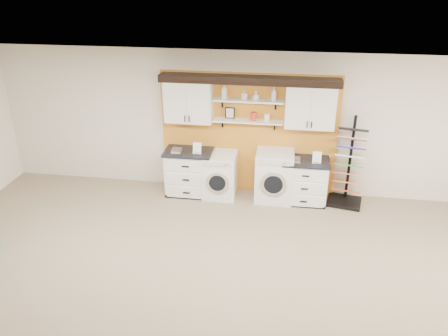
% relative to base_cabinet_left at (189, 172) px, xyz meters
% --- Properties ---
extents(floor, '(10.00, 10.00, 0.00)m').
position_rel_base_cabinet_left_xyz_m(floor, '(1.13, -3.64, -0.46)').
color(floor, '#7E6A55').
rests_on(floor, ground).
extents(ceiling, '(10.00, 10.00, 0.00)m').
position_rel_base_cabinet_left_xyz_m(ceiling, '(1.13, -3.64, 2.34)').
color(ceiling, white).
rests_on(ceiling, wall_back).
extents(wall_back, '(10.00, 0.00, 10.00)m').
position_rel_base_cabinet_left_xyz_m(wall_back, '(1.13, 0.36, 0.94)').
color(wall_back, beige).
rests_on(wall_back, floor).
extents(accent_panel, '(3.40, 0.07, 2.40)m').
position_rel_base_cabinet_left_xyz_m(accent_panel, '(1.13, 0.32, 0.74)').
color(accent_panel, '#C47921').
rests_on(accent_panel, wall_back).
extents(upper_cabinet_left, '(0.90, 0.35, 0.84)m').
position_rel_base_cabinet_left_xyz_m(upper_cabinet_left, '(0.00, 0.15, 1.42)').
color(upper_cabinet_left, white).
rests_on(upper_cabinet_left, wall_back).
extents(upper_cabinet_right, '(0.90, 0.35, 0.84)m').
position_rel_base_cabinet_left_xyz_m(upper_cabinet_right, '(2.26, 0.15, 1.42)').
color(upper_cabinet_right, white).
rests_on(upper_cabinet_right, wall_back).
extents(shelf_lower, '(1.32, 0.28, 0.03)m').
position_rel_base_cabinet_left_xyz_m(shelf_lower, '(1.13, 0.16, 1.07)').
color(shelf_lower, white).
rests_on(shelf_lower, wall_back).
extents(shelf_upper, '(1.32, 0.28, 0.03)m').
position_rel_base_cabinet_left_xyz_m(shelf_upper, '(1.13, 0.16, 1.47)').
color(shelf_upper, white).
rests_on(shelf_upper, wall_back).
extents(crown_molding, '(3.30, 0.41, 0.13)m').
position_rel_base_cabinet_left_xyz_m(crown_molding, '(1.13, 0.17, 1.87)').
color(crown_molding, black).
rests_on(crown_molding, wall_back).
extents(picture_frame, '(0.18, 0.02, 0.22)m').
position_rel_base_cabinet_left_xyz_m(picture_frame, '(0.78, 0.21, 1.20)').
color(picture_frame, black).
rests_on(picture_frame, shelf_lower).
extents(canister_red, '(0.11, 0.11, 0.16)m').
position_rel_base_cabinet_left_xyz_m(canister_red, '(1.23, 0.16, 1.17)').
color(canister_red, red).
rests_on(canister_red, shelf_lower).
extents(canister_cream, '(0.10, 0.10, 0.14)m').
position_rel_base_cabinet_left_xyz_m(canister_cream, '(1.48, 0.16, 1.16)').
color(canister_cream, silver).
rests_on(canister_cream, shelf_lower).
extents(base_cabinet_left, '(0.94, 0.66, 0.92)m').
position_rel_base_cabinet_left_xyz_m(base_cabinet_left, '(0.00, 0.00, 0.00)').
color(base_cabinet_left, white).
rests_on(base_cabinet_left, floor).
extents(base_cabinet_right, '(0.89, 0.66, 0.87)m').
position_rel_base_cabinet_left_xyz_m(base_cabinet_right, '(2.26, 0.00, -0.02)').
color(base_cabinet_right, white).
rests_on(base_cabinet_right, floor).
extents(washer, '(0.64, 0.71, 0.89)m').
position_rel_base_cabinet_left_xyz_m(washer, '(0.62, -0.00, -0.01)').
color(washer, white).
rests_on(washer, floor).
extents(dryer, '(0.71, 0.71, 0.99)m').
position_rel_base_cabinet_left_xyz_m(dryer, '(1.68, -0.00, 0.04)').
color(dryer, white).
rests_on(dryer, floor).
extents(sample_rack, '(0.72, 0.64, 1.73)m').
position_rel_base_cabinet_left_xyz_m(sample_rack, '(3.06, 0.04, 0.08)').
color(sample_rack, black).
rests_on(sample_rack, floor).
extents(soap_bottle_a, '(0.13, 0.13, 0.28)m').
position_rel_base_cabinet_left_xyz_m(soap_bottle_a, '(0.68, 0.16, 1.63)').
color(soap_bottle_a, silver).
rests_on(soap_bottle_a, shelf_upper).
extents(soap_bottle_b, '(0.11, 0.11, 0.17)m').
position_rel_base_cabinet_left_xyz_m(soap_bottle_b, '(1.05, 0.16, 1.57)').
color(soap_bottle_b, silver).
rests_on(soap_bottle_b, shelf_upper).
extents(soap_bottle_c, '(0.18, 0.18, 0.16)m').
position_rel_base_cabinet_left_xyz_m(soap_bottle_c, '(1.27, 0.16, 1.57)').
color(soap_bottle_c, silver).
rests_on(soap_bottle_c, shelf_upper).
extents(soap_bottle_d, '(0.11, 0.11, 0.26)m').
position_rel_base_cabinet_left_xyz_m(soap_bottle_d, '(1.59, 0.16, 1.62)').
color(soap_bottle_d, silver).
rests_on(soap_bottle_d, shelf_upper).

